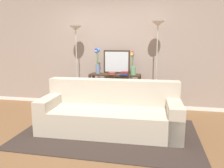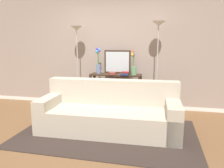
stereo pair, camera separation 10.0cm
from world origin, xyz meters
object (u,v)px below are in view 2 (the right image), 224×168
Objects in this scene: vase_short_flowers at (134,67)px; fruit_bowl at (112,73)px; floor_lamp_right at (158,42)px; vase_tall_flowers at (98,63)px; book_row_under_console at (105,107)px; couch at (110,114)px; console_table at (116,86)px; floor_lamp_left at (77,45)px; book_stack at (125,74)px; wall_mirror at (117,62)px.

vase_short_flowers reaches higher than fruit_bowl.
floor_lamp_right reaches higher than vase_short_flowers.
vase_tall_flowers is 1.28× the size of book_row_under_console.
floor_lamp_right is 1.19m from fruit_bowl.
couch is 1.26m from console_table.
fruit_bowl is at bearing -28.75° from book_row_under_console.
console_table is 0.60× the size of floor_lamp_left.
couch is 1.88m from floor_lamp_right.
couch is 12.87× the size of book_stack.
console_table is 1.96× the size of vase_tall_flowers.
fruit_bowl reaches higher than book_row_under_console.
floor_lamp_right reaches higher than console_table.
couch is 4.51× the size of vase_short_flowers.
console_table is 0.66m from vase_tall_flowers.
book_row_under_console is (-0.66, 0.02, -0.97)m from vase_short_flowers.
floor_lamp_right is at bearing 0.00° from floor_lamp_left.
floor_lamp_left is 1.30m from book_stack.
vase_short_flowers is 3.04× the size of fruit_bowl.
book_stack is (0.22, -0.25, -0.23)m from wall_mirror.
vase_short_flowers is at bearing -3.82° from vase_tall_flowers.
floor_lamp_left is at bearing 132.01° from couch.
wall_mirror is at bearing 131.42° from book_stack.
floor_lamp_right reaches higher than book_row_under_console.
floor_lamp_right reaches higher than wall_mirror.
book_stack is at bearing -154.02° from vase_short_flowers.
floor_lamp_right is at bearing 56.22° from couch.
floor_lamp_right is 3.37× the size of vase_tall_flowers.
vase_tall_flowers is at bearing 167.81° from book_stack.
console_table is at bearing 64.12° from fruit_bowl.
couch is 1.28× the size of floor_lamp_left.
wall_mirror reaches higher than fruit_bowl.
fruit_bowl is 0.94× the size of book_stack.
floor_lamp_right is 1.91m from book_row_under_console.
floor_lamp_right reaches higher than book_stack.
vase_short_flowers reaches higher than couch.
floor_lamp_right is at bearing 3.99° from book_stack.
wall_mirror is (0.91, 0.21, -0.40)m from floor_lamp_left.
vase_short_flowers is 2.86× the size of book_stack.
couch is 1.27m from fruit_bowl.
wall_mirror is (-0.14, 1.37, 0.81)m from couch.
couch is at bearing -123.78° from floor_lamp_right.
vase_tall_flowers reaches higher than vase_short_flowers.
couch is 1.58m from vase_tall_flowers.
fruit_bowl is (-0.98, -0.05, -0.69)m from floor_lamp_right.
vase_tall_flowers is (0.48, 0.09, -0.42)m from floor_lamp_left.
vase_tall_flowers is at bearing 159.34° from fruit_bowl.
wall_mirror is at bearing 29.50° from book_row_under_console.
floor_lamp_right is at bearing -3.78° from console_table.
couch is 2.11× the size of console_table.
book_stack is at bearing -2.44° from floor_lamp_left.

